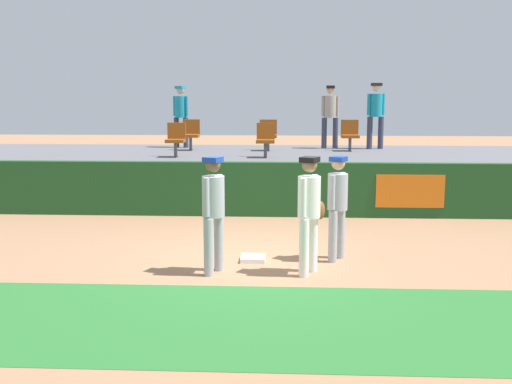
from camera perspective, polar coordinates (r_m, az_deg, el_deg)
ground_plane at (r=10.42m, az=-0.53°, el=-6.36°), size 60.00×60.00×0.00m
grass_foreground_strip at (r=7.81m, az=-1.76°, el=-11.72°), size 18.00×2.80×0.01m
first_base at (r=10.45m, az=-0.28°, el=-6.08°), size 0.40×0.40×0.08m
player_fielder_home at (r=9.54m, az=4.90°, el=-1.38°), size 0.51×0.49×1.82m
player_runner_visitor at (r=9.57m, az=-3.90°, el=-1.32°), size 0.45×0.48×1.81m
player_coach_visitor at (r=10.39m, az=7.44°, el=-0.79°), size 0.45×0.45×1.74m
field_wall at (r=14.05m, az=0.47°, el=0.26°), size 18.00×0.26×1.22m
bleacher_platform at (r=16.60m, az=0.78°, el=1.56°), size 18.00×4.80×1.18m
seat_back_right at (r=17.23m, az=8.56°, el=5.30°), size 0.47×0.44×0.84m
seat_front_left at (r=15.60m, az=-7.32°, el=4.93°), size 0.45×0.44×0.84m
seat_back_left at (r=17.35m, az=-5.96°, el=5.38°), size 0.47×0.44×0.84m
seat_back_center at (r=17.16m, az=1.12°, el=5.38°), size 0.47×0.44×0.84m
seat_front_center at (r=15.36m, az=0.88°, el=4.94°), size 0.44×0.44×0.84m
spectator_hooded at (r=18.21m, az=-6.87°, el=7.25°), size 0.46×0.43×1.75m
spectator_capped at (r=17.87m, az=6.77°, el=7.24°), size 0.49×0.35×1.77m
spectator_casual at (r=17.92m, az=10.87°, el=7.28°), size 0.50×0.42×1.84m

